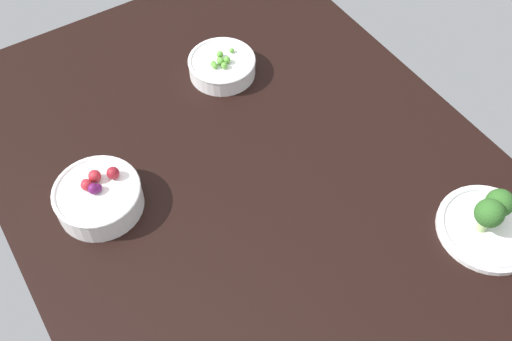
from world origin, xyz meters
TOP-DOWN VIEW (x-y plane):
  - dining_table at (0.00, 0.00)cm, footprint 116.61×84.31cm
  - plate_broccoli at (30.09, 27.00)cm, footprint 17.21×17.21cm
  - bowl_berries at (-9.28, -25.93)cm, footprint 15.00×15.00cm
  - bowl_peas at (-26.27, 8.54)cm, footprint 13.82×13.82cm

SIDE VIEW (x-z plane):
  - dining_table at x=0.00cm, z-range 0.00..4.00cm
  - bowl_peas at x=-26.27cm, z-range 3.64..8.71cm
  - plate_broccoli at x=30.09cm, z-range 2.16..10.40cm
  - bowl_berries at x=-9.28cm, z-range 3.36..10.15cm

